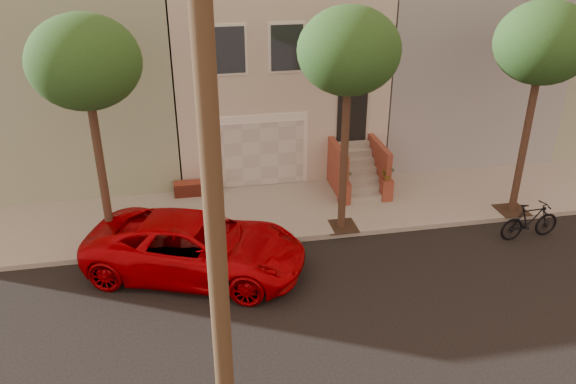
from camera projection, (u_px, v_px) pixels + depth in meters
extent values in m
plane|color=black|center=(344.00, 317.00, 13.33)|extent=(90.00, 90.00, 0.00)
cube|color=gray|center=(298.00, 209.00, 18.02)|extent=(40.00, 3.70, 0.15)
cube|color=#BDB1A1|center=(267.00, 55.00, 21.63)|extent=(7.00, 8.00, 7.00)
cube|color=gray|center=(80.00, 63.00, 20.48)|extent=(6.50, 8.00, 7.00)
cube|color=gray|center=(436.00, 48.00, 22.78)|extent=(6.50, 8.00, 7.00)
cube|color=white|center=(260.00, 151.00, 18.94)|extent=(3.20, 0.12, 2.50)
cube|color=silver|center=(260.00, 154.00, 18.93)|extent=(2.90, 0.06, 2.20)
cube|color=gray|center=(270.00, 209.00, 17.83)|extent=(3.20, 3.70, 0.02)
cube|color=#9A3C2A|center=(196.00, 188.00, 18.74)|extent=(1.40, 0.45, 0.44)
cube|color=black|center=(352.00, 112.00, 18.92)|extent=(1.00, 0.06, 2.00)
cube|color=#3F4751|center=(228.00, 50.00, 17.28)|extent=(1.00, 0.06, 1.40)
cube|color=white|center=(228.00, 50.00, 17.30)|extent=(1.15, 0.05, 1.55)
cube|color=#3F4751|center=(287.00, 48.00, 17.59)|extent=(1.00, 0.06, 1.40)
cube|color=white|center=(287.00, 48.00, 17.60)|extent=(1.15, 0.05, 1.55)
cube|color=#3F4751|center=(343.00, 46.00, 17.89)|extent=(1.00, 0.06, 1.40)
cube|color=white|center=(343.00, 45.00, 17.91)|extent=(1.15, 0.05, 1.55)
cube|color=gray|center=(365.00, 198.00, 18.34)|extent=(1.20, 0.28, 0.20)
cube|color=gray|center=(362.00, 189.00, 18.50)|extent=(1.20, 0.28, 0.20)
cube|color=gray|center=(360.00, 180.00, 18.66)|extent=(1.20, 0.28, 0.20)
cube|color=gray|center=(358.00, 171.00, 18.82)|extent=(1.20, 0.28, 0.20)
cube|color=gray|center=(356.00, 162.00, 18.98)|extent=(1.20, 0.28, 0.20)
cube|color=gray|center=(354.00, 153.00, 19.14)|extent=(1.20, 0.28, 0.20)
cube|color=gray|center=(352.00, 144.00, 19.30)|extent=(1.20, 0.28, 0.20)
cube|color=brown|center=(338.00, 169.00, 18.66)|extent=(0.18, 1.96, 1.60)
cube|color=brown|center=(378.00, 166.00, 18.90)|extent=(0.18, 1.96, 1.60)
cube|color=brown|center=(344.00, 193.00, 18.08)|extent=(0.35, 0.35, 0.70)
imported|color=#1C3F16|center=(345.00, 177.00, 17.83)|extent=(0.40, 0.35, 0.45)
cube|color=brown|center=(386.00, 190.00, 18.32)|extent=(0.35, 0.35, 0.70)
imported|color=#1C3F16|center=(388.00, 173.00, 18.07)|extent=(0.41, 0.35, 0.45)
cube|color=#2D2116|center=(113.00, 248.00, 15.77)|extent=(0.90, 0.90, 0.02)
cylinder|color=#3E281C|center=(103.00, 179.00, 14.86)|extent=(0.22, 0.22, 4.20)
ellipsoid|color=#1C3F16|center=(84.00, 62.00, 13.53)|extent=(2.70, 2.57, 2.29)
cube|color=#2D2116|center=(341.00, 226.00, 16.88)|extent=(0.90, 0.90, 0.02)
cylinder|color=#3E281C|center=(344.00, 161.00, 15.96)|extent=(0.22, 0.22, 4.20)
ellipsoid|color=#1C3F16|center=(349.00, 51.00, 14.63)|extent=(2.70, 2.57, 2.29)
cube|color=#2D2116|center=(511.00, 210.00, 17.81)|extent=(0.90, 0.90, 0.02)
cylinder|color=#3E281C|center=(524.00, 147.00, 16.89)|extent=(0.22, 0.22, 4.20)
ellipsoid|color=#1C3F16|center=(544.00, 43.00, 15.56)|extent=(2.70, 2.57, 2.29)
cylinder|color=#3E301D|center=(213.00, 194.00, 7.81)|extent=(0.30, 0.30, 10.00)
imported|color=#BA0006|center=(196.00, 246.00, 14.66)|extent=(6.16, 4.38, 1.56)
imported|color=black|center=(530.00, 221.00, 16.35)|extent=(1.88, 0.65, 1.11)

